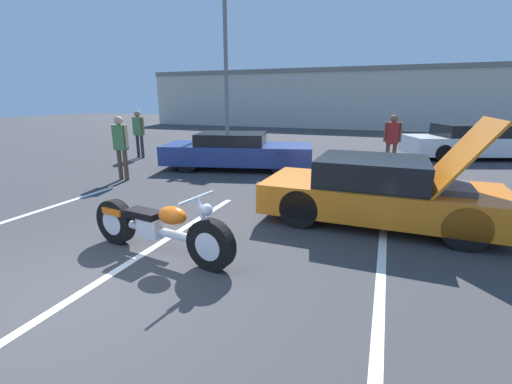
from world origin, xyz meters
TOP-DOWN VIEW (x-y plane):
  - ground_plane at (0.00, 0.00)m, footprint 80.00×80.00m
  - parking_stripe_foreground at (-3.26, 1.52)m, footprint 0.12×5.58m
  - parking_stripe_middle at (0.02, 1.52)m, footprint 0.12×5.58m
  - parking_stripe_back at (3.31, 1.52)m, footprint 0.12×5.58m
  - far_building at (0.00, 25.83)m, footprint 32.00×4.20m
  - light_pole at (-3.73, 12.36)m, footprint 1.21×0.28m
  - motorcycle at (0.27, 1.44)m, footprint 2.53×0.74m
  - show_car_hood_open at (3.20, 4.01)m, footprint 4.14×1.84m
  - parked_car_left_row at (-1.27, 7.69)m, footprint 4.97×2.87m
  - parked_car_right_row at (6.23, 12.68)m, footprint 5.11×3.38m
  - spectator_near_motorcycle at (3.39, 9.12)m, footprint 0.52×0.23m
  - spectator_by_show_car at (-5.60, 8.32)m, footprint 0.52×0.23m
  - spectator_midground at (-3.57, 5.09)m, footprint 0.52×0.23m

SIDE VIEW (x-z plane):
  - ground_plane at x=0.00m, z-range 0.00..0.00m
  - parking_stripe_foreground at x=-3.26m, z-range 0.00..0.01m
  - parking_stripe_middle at x=0.02m, z-range 0.00..0.01m
  - parking_stripe_back at x=3.31m, z-range 0.00..0.01m
  - motorcycle at x=0.27m, z-range -0.08..0.91m
  - parked_car_left_row at x=-1.27m, z-range 0.00..1.15m
  - show_car_hood_open at x=3.20m, z-range -0.37..1.54m
  - parked_car_right_row at x=6.23m, z-range -0.03..1.25m
  - spectator_near_motorcycle at x=3.39m, z-range 0.17..1.90m
  - spectator_midground at x=-3.57m, z-range 0.17..1.93m
  - spectator_by_show_car at x=-5.60m, z-range 0.17..1.94m
  - far_building at x=0.00m, z-range 0.14..4.54m
  - light_pole at x=-3.73m, z-range 0.37..7.03m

